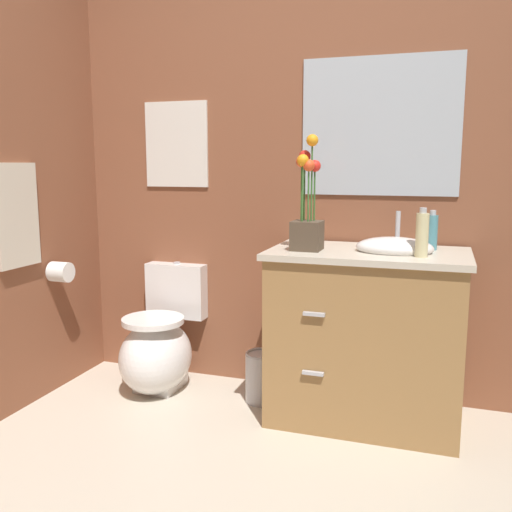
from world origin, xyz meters
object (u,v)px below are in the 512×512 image
Objects in this scene: wall_poster at (176,145)px; lotion_bottle at (422,234)px; toilet at (160,347)px; toilet_paper_roll at (61,272)px; vanity_cabinet at (366,334)px; wall_mirror at (380,126)px; hanging_towel at (17,215)px; trash_bin at (262,377)px; soap_bottle at (432,232)px; flower_vase at (307,214)px.

lotion_bottle is at bearing -16.39° from wall_poster.
toilet_paper_roll reaches higher than toilet.
wall_mirror is at bearing 90.53° from vanity_cabinet.
wall_mirror is at bearing 15.85° from toilet_paper_roll.
hanging_towel is at bearing -171.37° from lotion_bottle.
trash_bin is (0.60, 0.01, -0.11)m from toilet.
vanity_cabinet is at bearing 13.60° from hanging_towel.
trash_bin is at bearing 1.35° from toilet.
toilet is 1.43× the size of wall_poster.
vanity_cabinet is at bearing -1.32° from toilet.
hanging_towel reaches higher than vanity_cabinet.
lotion_bottle is at bearing -59.06° from wall_mirror.
wall_poster is (-0.60, 0.25, 1.24)m from trash_bin.
trash_bin is (-0.79, 0.16, -0.82)m from lotion_bottle.
soap_bottle is 1.96m from toilet_paper_roll.
wall_mirror reaches higher than wall_poster.
wall_poster reaches higher than flower_vase.
lotion_bottle is (0.53, -0.04, -0.07)m from flower_vase.
wall_poster reaches higher than hanging_towel.
trash_bin is (-0.83, -0.08, -0.80)m from soap_bottle.
flower_vase is at bearing 4.09° from toilet_paper_roll.
toilet is at bearing 178.68° from vanity_cabinet.
vanity_cabinet is 1.51m from wall_poster.
soap_bottle is 1.74× the size of toilet_paper_roll.
lotion_bottle reaches higher than soap_bottle.
soap_bottle is 0.87× the size of lotion_bottle.
toilet is at bearing 22.00° from toilet_paper_roll.
vanity_cabinet is (1.15, -0.03, 0.19)m from toilet.
trash_bin is 1.44m from wall_mirror.
soap_bottle is at bearing -30.69° from wall_mirror.
toilet is 3.15× the size of lotion_bottle.
soap_bottle is at bearing 3.96° from toilet.
toilet is at bearing -166.88° from wall_mirror.
flower_vase reaches higher than toilet.
lotion_bottle is at bearing 1.65° from toilet_paper_roll.
soap_bottle is 2.05m from hanging_towel.
flower_vase is (0.86, -0.10, 0.78)m from toilet.
flower_vase is 1.44m from hanging_towel.
vanity_cabinet is 1.89× the size of flower_vase.
wall_poster reaches higher than soap_bottle.
vanity_cabinet is at bearing -14.33° from wall_poster.
trash_bin is at bearing 21.48° from hanging_towel.
toilet is at bearing -176.04° from soap_bottle.
flower_vase is 1.40m from toilet_paper_roll.
wall_poster is at bearing 180.00° from wall_mirror.
soap_bottle is 0.24× the size of wall_mirror.
wall_mirror is at bearing 120.94° from lotion_bottle.
hanging_towel reaches higher than soap_bottle.
soap_bottle reaches higher than toilet_paper_roll.
soap_bottle is 1.51m from wall_poster.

